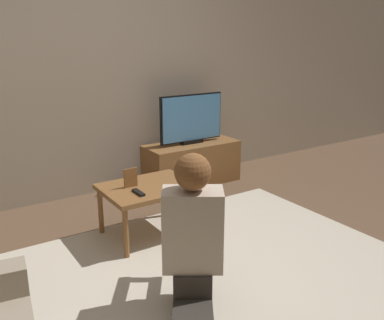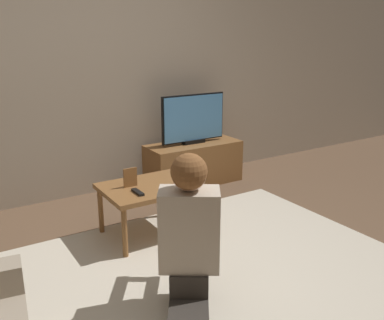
{
  "view_description": "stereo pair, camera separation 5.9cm",
  "coord_description": "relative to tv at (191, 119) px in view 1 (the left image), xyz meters",
  "views": [
    {
      "loc": [
        -1.4,
        -2.08,
        1.56
      ],
      "look_at": [
        0.42,
        0.68,
        0.59
      ],
      "focal_mm": 40.0,
      "sensor_mm": 36.0,
      "label": 1
    },
    {
      "loc": [
        -1.35,
        -2.12,
        1.56
      ],
      "look_at": [
        0.42,
        0.68,
        0.59
      ],
      "focal_mm": 40.0,
      "sensor_mm": 36.0,
      "label": 2
    }
  ],
  "objects": [
    {
      "name": "person_kneeling",
      "position": [
        -1.21,
        -1.86,
        -0.22
      ],
      "size": [
        0.63,
        0.78,
        0.94
      ],
      "rotation": [
        0.0,
        0.0,
        2.56
      ],
      "color": "#332D28",
      "rests_on": "rug"
    },
    {
      "name": "remote",
      "position": [
        -1.12,
        -1.0,
        -0.27
      ],
      "size": [
        0.04,
        0.15,
        0.02
      ],
      "color": "black",
      "rests_on": "coffee_table"
    },
    {
      "name": "picture_frame",
      "position": [
        -1.11,
        -0.83,
        -0.21
      ],
      "size": [
        0.11,
        0.01,
        0.15
      ],
      "color": "brown",
      "rests_on": "coffee_table"
    },
    {
      "name": "rug",
      "position": [
        -1.02,
        -1.6,
        -0.7
      ],
      "size": [
        2.97,
        2.06,
        0.02
      ],
      "color": "beige",
      "rests_on": "ground_plane"
    },
    {
      "name": "wall_back",
      "position": [
        -1.02,
        0.33,
        0.59
      ],
      "size": [
        10.0,
        0.06,
        2.6
      ],
      "color": "tan",
      "rests_on": "ground_plane"
    },
    {
      "name": "tv_stand",
      "position": [
        -0.0,
        -0.0,
        -0.49
      ],
      "size": [
        1.02,
        0.42,
        0.45
      ],
      "color": "brown",
      "rests_on": "ground_plane"
    },
    {
      "name": "ground_plane",
      "position": [
        -1.02,
        -1.6,
        -0.71
      ],
      "size": [
        10.0,
        10.0,
        0.0
      ],
      "primitive_type": "plane",
      "color": "brown"
    },
    {
      "name": "coffee_table",
      "position": [
        -0.98,
        -0.88,
        -0.33
      ],
      "size": [
        0.71,
        0.56,
        0.43
      ],
      "color": "brown",
      "rests_on": "ground_plane"
    },
    {
      "name": "tv",
      "position": [
        0.0,
        0.0,
        0.0
      ],
      "size": [
        0.74,
        0.08,
        0.52
      ],
      "color": "black",
      "rests_on": "tv_stand"
    }
  ]
}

